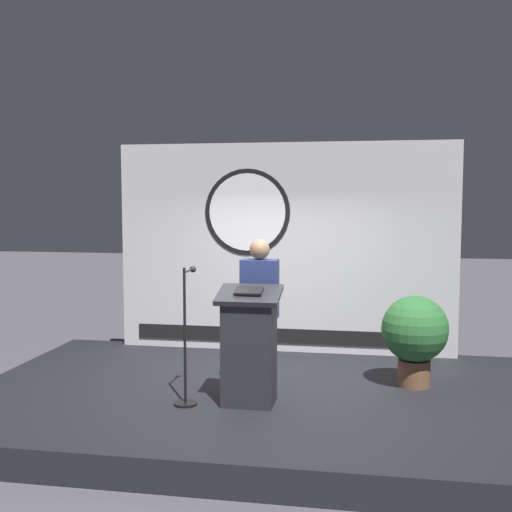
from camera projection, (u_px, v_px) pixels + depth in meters
name	position (u px, v px, depth m)	size (l,w,h in m)	color
ground_plane	(262.00, 416.00, 7.02)	(40.00, 40.00, 0.00)	#4C4C51
stage_platform	(262.00, 403.00, 7.01)	(6.40, 4.00, 0.30)	black
banner_display	(283.00, 248.00, 8.68)	(4.63, 0.12, 2.86)	silver
podium	(249.00, 347.00, 6.47)	(0.64, 0.50, 1.21)	#26262B
speaker_person	(260.00, 314.00, 6.91)	(0.40, 0.26, 1.66)	black
microphone_stand	(186.00, 357.00, 6.49)	(0.24, 0.48, 1.41)	black
potted_plant	(415.00, 333.00, 7.09)	(0.74, 0.74, 1.02)	brown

